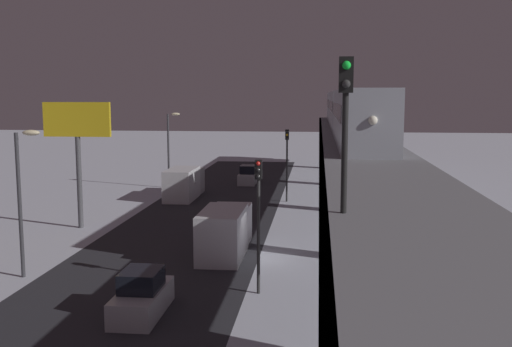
# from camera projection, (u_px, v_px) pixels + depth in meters

# --- Properties ---
(ground_plane) EXTENTS (240.00, 240.00, 0.00)m
(ground_plane) POSITION_uv_depth(u_px,v_px,m) (255.00, 257.00, 34.20)
(ground_plane) COLOR silver
(avenue_asphalt) EXTENTS (11.00, 99.36, 0.01)m
(avenue_asphalt) POSITION_uv_depth(u_px,v_px,m) (167.00, 255.00, 34.76)
(avenue_asphalt) COLOR #28282D
(avenue_asphalt) RESTS_ON ground_plane
(elevated_railway) EXTENTS (5.00, 99.36, 6.32)m
(elevated_railway) POSITION_uv_depth(u_px,v_px,m) (362.00, 166.00, 32.85)
(elevated_railway) COLOR slate
(elevated_railway) RESTS_ON ground_plane
(subway_train) EXTENTS (2.94, 55.47, 3.40)m
(subway_train) POSITION_uv_depth(u_px,v_px,m) (346.00, 109.00, 54.96)
(subway_train) COLOR #999EA8
(subway_train) RESTS_ON elevated_railway
(rail_signal) EXTENTS (0.36, 0.41, 4.00)m
(rail_signal) POSITION_uv_depth(u_px,v_px,m) (345.00, 108.00, 14.90)
(rail_signal) COLOR black
(rail_signal) RESTS_ON elevated_railway
(sedan_silver) EXTENTS (1.80, 4.09, 1.97)m
(sedan_silver) POSITION_uv_depth(u_px,v_px,m) (248.00, 176.00, 62.75)
(sedan_silver) COLOR #B2B2B7
(sedan_silver) RESTS_ON ground_plane
(sedan_silver_2) EXTENTS (1.80, 4.17, 1.97)m
(sedan_silver_2) POSITION_uv_depth(u_px,v_px,m) (142.00, 296.00, 25.18)
(sedan_silver_2) COLOR #B2B2B7
(sedan_silver_2) RESTS_ON ground_plane
(box_truck) EXTENTS (2.40, 7.40, 2.80)m
(box_truck) POSITION_uv_depth(u_px,v_px,m) (184.00, 183.00, 54.05)
(box_truck) COLOR #B2B2B7
(box_truck) RESTS_ON ground_plane
(delivery_van) EXTENTS (2.40, 7.40, 2.80)m
(delivery_van) POSITION_uv_depth(u_px,v_px,m) (226.00, 231.00, 35.01)
(delivery_van) COLOR silver
(delivery_van) RESTS_ON ground_plane
(traffic_light_near) EXTENTS (0.32, 0.44, 6.40)m
(traffic_light_near) POSITION_uv_depth(u_px,v_px,m) (258.00, 207.00, 27.40)
(traffic_light_near) COLOR #2D2D2D
(traffic_light_near) RESTS_ON ground_plane
(traffic_light_mid) EXTENTS (0.32, 0.44, 6.40)m
(traffic_light_mid) POSITION_uv_depth(u_px,v_px,m) (287.00, 155.00, 51.64)
(traffic_light_mid) COLOR #2D2D2D
(traffic_light_mid) RESTS_ON ground_plane
(commercial_billboard) EXTENTS (4.80, 0.36, 8.90)m
(commercial_billboard) POSITION_uv_depth(u_px,v_px,m) (77.00, 132.00, 41.00)
(commercial_billboard) COLOR #4C4C51
(commercial_billboard) RESTS_ON ground_plane
(street_lamp_near) EXTENTS (1.35, 0.44, 7.65)m
(street_lamp_near) POSITION_uv_depth(u_px,v_px,m) (23.00, 185.00, 29.83)
(street_lamp_near) COLOR #38383D
(street_lamp_near) RESTS_ON ground_plane
(street_lamp_far) EXTENTS (1.35, 0.44, 7.65)m
(street_lamp_far) POSITION_uv_depth(u_px,v_px,m) (170.00, 141.00, 59.40)
(street_lamp_far) COLOR #38383D
(street_lamp_far) RESTS_ON ground_plane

